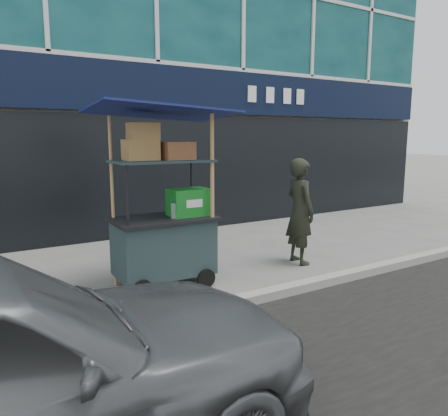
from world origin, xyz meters
TOP-DOWN VIEW (x-y plane):
  - ground at (0.00, 0.00)m, footprint 80.00×80.00m
  - curb at (0.00, -0.20)m, footprint 80.00×0.18m
  - vendor_cart at (-1.22, 0.97)m, footprint 1.80×1.30m
  - vendor_man at (1.00, 0.81)m, footprint 0.47×0.65m

SIDE VIEW (x-z plane):
  - ground at x=0.00m, z-range 0.00..0.00m
  - curb at x=0.00m, z-range 0.00..0.12m
  - vendor_man at x=1.00m, z-range 0.00..1.65m
  - vendor_cart at x=-1.22m, z-range -0.36..2.04m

